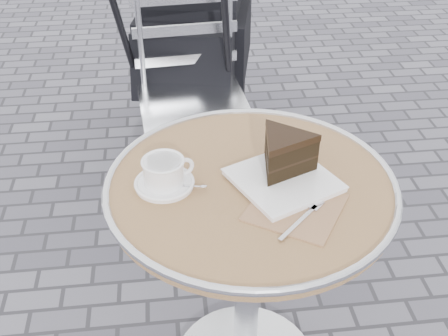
{
  "coord_description": "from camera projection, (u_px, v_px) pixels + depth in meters",
  "views": [
    {
      "loc": [
        -0.19,
        -1.08,
        1.55
      ],
      "look_at": [
        -0.07,
        0.0,
        0.78
      ],
      "focal_mm": 45.0,
      "sensor_mm": 36.0,
      "label": 1
    }
  ],
  "objects": [
    {
      "name": "cappuccino_set",
      "position": [
        165.0,
        174.0,
        1.34
      ],
      "size": [
        0.16,
        0.14,
        0.07
      ],
      "rotation": [
        0.0,
        0.0,
        0.29
      ],
      "color": "white",
      "rests_on": "cafe_table"
    },
    {
      "name": "bistro_chair",
      "position": [
        189.0,
        72.0,
        2.22
      ],
      "size": [
        0.45,
        0.45,
        0.93
      ],
      "rotation": [
        0.0,
        0.0,
        0.08
      ],
      "color": "silver",
      "rests_on": "ground"
    },
    {
      "name": "baby_stroller",
      "position": [
        193.0,
        52.0,
        2.65
      ],
      "size": [
        0.64,
        1.06,
        1.03
      ],
      "rotation": [
        0.0,
        0.0,
        -0.21
      ],
      "color": "black",
      "rests_on": "ground"
    },
    {
      "name": "cafe_table",
      "position": [
        249.0,
        233.0,
        1.46
      ],
      "size": [
        0.72,
        0.72,
        0.74
      ],
      "color": "silver",
      "rests_on": "ground"
    },
    {
      "name": "cake_plate_set",
      "position": [
        285.0,
        159.0,
        1.35
      ],
      "size": [
        0.29,
        0.37,
        0.12
      ],
      "rotation": [
        0.0,
        0.0,
        0.43
      ],
      "color": "#976C53",
      "rests_on": "cafe_table"
    }
  ]
}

